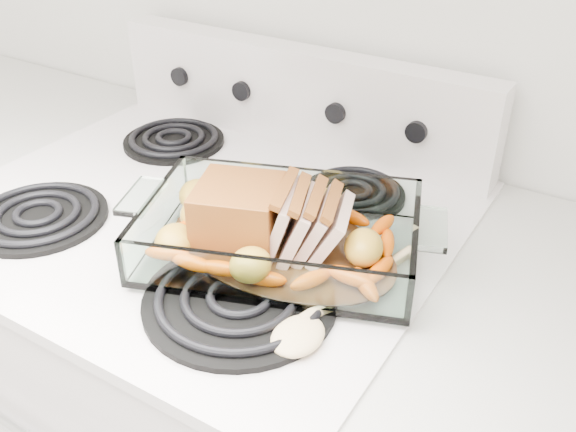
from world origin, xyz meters
The scene contains 5 objects.
electric_range centered at (0.00, 1.66, 0.48)m, with size 0.78×0.70×1.12m.
baking_dish centered at (0.18, 1.61, 0.96)m, with size 0.37×0.24×0.07m.
pork_roast centered at (0.15, 1.61, 1.00)m, with size 0.21×0.11×0.09m.
roast_vegetables centered at (0.18, 1.65, 0.97)m, with size 0.40×0.22×0.05m.
wooden_spoon centered at (0.30, 1.53, 0.95)m, with size 0.09×0.27×0.02m.
Camera 1 is at (0.58, 0.99, 1.47)m, focal length 40.00 mm.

